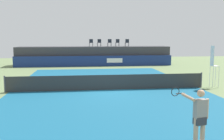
{
  "coord_description": "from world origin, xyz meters",
  "views": [
    {
      "loc": [
        -1.72,
        -15.99,
        3.27
      ],
      "look_at": [
        0.53,
        2.0,
        1.0
      ],
      "focal_mm": 41.65,
      "sensor_mm": 36.0,
      "label": 1
    }
  ],
  "objects": [
    {
      "name": "net_post_near",
      "position": [
        -6.2,
        0.0,
        0.5
      ],
      "size": [
        0.1,
        0.1,
        1.0
      ],
      "primitive_type": "cylinder",
      "color": "#4C4C51",
      "rests_on": "ground"
    },
    {
      "name": "ground_plane",
      "position": [
        0.0,
        3.0,
        0.0
      ],
      "size": [
        48.0,
        48.0,
        0.0
      ],
      "primitive_type": "plane",
      "color": "#6B7F51"
    },
    {
      "name": "spectator_chair_right",
      "position": [
        2.85,
        15.27,
        2.69
      ],
      "size": [
        0.47,
        0.47,
        0.89
      ],
      "color": "#1E232D",
      "rests_on": "spectator_platform"
    },
    {
      "name": "tennis_ball",
      "position": [
        -1.76,
        0.3,
        0.04
      ],
      "size": [
        0.07,
        0.07,
        0.07
      ],
      "primitive_type": "sphere",
      "color": "#D8EA33",
      "rests_on": "court_inner"
    },
    {
      "name": "tennis_player",
      "position": [
        1.76,
        -8.93,
        0.96
      ],
      "size": [
        0.85,
        1.12,
        1.77
      ],
      "color": "white",
      "rests_on": "court_inner"
    },
    {
      "name": "net_post_far",
      "position": [
        6.2,
        0.0,
        0.5
      ],
      "size": [
        0.1,
        0.1,
        1.0
      ],
      "primitive_type": "cylinder",
      "color": "#4C4C51",
      "rests_on": "ground"
    },
    {
      "name": "umpire_chair",
      "position": [
        6.99,
        -0.0,
        1.59
      ],
      "size": [
        0.45,
        0.45,
        2.76
      ],
      "color": "white",
      "rests_on": "ground"
    },
    {
      "name": "spectator_chair_center",
      "position": [
        1.87,
        15.11,
        2.69
      ],
      "size": [
        0.46,
        0.46,
        0.89
      ],
      "color": "#1E232D",
      "rests_on": "spectator_platform"
    },
    {
      "name": "court_inner",
      "position": [
        0.0,
        0.0,
        0.0
      ],
      "size": [
        12.0,
        22.0,
        0.0
      ],
      "primitive_type": "cube",
      "color": "#16597A",
      "rests_on": "ground"
    },
    {
      "name": "spectator_chair_far_left",
      "position": [
        -0.34,
        15.13,
        2.69
      ],
      "size": [
        0.44,
        0.44,
        0.89
      ],
      "color": "#1E232D",
      "rests_on": "spectator_platform"
    },
    {
      "name": "sponsor_wall",
      "position": [
        0.01,
        13.5,
        0.6
      ],
      "size": [
        18.0,
        0.22,
        1.2
      ],
      "color": "navy",
      "rests_on": "ground"
    },
    {
      "name": "spectator_platform",
      "position": [
        0.0,
        15.3,
        1.1
      ],
      "size": [
        18.0,
        2.8,
        2.2
      ],
      "primitive_type": "cube",
      "color": "#38383D",
      "rests_on": "ground"
    },
    {
      "name": "spectator_chair_left",
      "position": [
        0.66,
        15.52,
        2.69
      ],
      "size": [
        0.47,
        0.47,
        0.89
      ],
      "color": "#1E232D",
      "rests_on": "spectator_platform"
    },
    {
      "name": "tennis_net",
      "position": [
        0.0,
        0.0,
        0.47
      ],
      "size": [
        12.4,
        0.02,
        0.95
      ],
      "primitive_type": "cube",
      "color": "#2D2D2D",
      "rests_on": "ground"
    },
    {
      "name": "spectator_chair_far_right",
      "position": [
        3.98,
        14.95,
        2.69
      ],
      "size": [
        0.45,
        0.45,
        0.89
      ],
      "color": "#1E232D",
      "rests_on": "spectator_platform"
    }
  ]
}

